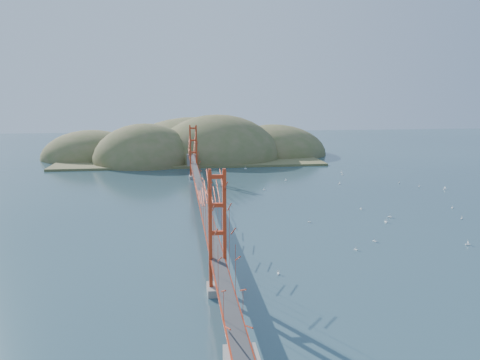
{
  "coord_description": "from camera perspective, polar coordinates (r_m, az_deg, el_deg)",
  "views": [
    {
      "loc": [
        -3.44,
        -70.83,
        18.26
      ],
      "look_at": [
        6.13,
        0.0,
        5.04
      ],
      "focal_mm": 35.0,
      "sensor_mm": 36.0,
      "label": 1
    }
  ],
  "objects": [
    {
      "name": "sailboat_12",
      "position": [
        115.47,
        0.68,
        1.45
      ],
      "size": [
        0.6,
        0.49,
        0.7
      ],
      "color": "white",
      "rests_on": "ground"
    },
    {
      "name": "sailboat_15",
      "position": [
        112.58,
        12.26,
        0.97
      ],
      "size": [
        0.4,
        0.48,
        0.56
      ],
      "color": "white",
      "rests_on": "ground"
    },
    {
      "name": "sailboat_extra_1",
      "position": [
        68.3,
        8.45,
        -5.03
      ],
      "size": [
        0.53,
        0.53,
        0.57
      ],
      "color": "white",
      "rests_on": "ground"
    },
    {
      "name": "sailboat_14",
      "position": [
        70.81,
        17.37,
        -4.83
      ],
      "size": [
        0.48,
        0.6,
        0.7
      ],
      "color": "white",
      "rests_on": "ground"
    },
    {
      "name": "sailboat_6",
      "position": [
        61.37,
        16.08,
        -7.12
      ],
      "size": [
        0.56,
        0.56,
        0.6
      ],
      "color": "white",
      "rests_on": "ground"
    },
    {
      "name": "bridge",
      "position": [
        71.98,
        -4.86,
        1.45
      ],
      "size": [
        2.2,
        94.4,
        12.0
      ],
      "color": "gray",
      "rests_on": "ground"
    },
    {
      "name": "far_headlands",
      "position": [
        140.65,
        -5.33,
        2.97
      ],
      "size": [
        84.0,
        58.0,
        25.0
      ],
      "color": "olive",
      "rests_on": "ground"
    },
    {
      "name": "sailboat_3",
      "position": [
        99.93,
        5.59,
        -0.02
      ],
      "size": [
        0.54,
        0.52,
        0.61
      ],
      "color": "white",
      "rests_on": "ground"
    },
    {
      "name": "sailboat_7",
      "position": [
        109.22,
        12.38,
        0.68
      ],
      "size": [
        0.51,
        0.43,
        0.59
      ],
      "color": "white",
      "rests_on": "ground"
    },
    {
      "name": "sailboat_extra_0",
      "position": [
        57.65,
        13.93,
        -8.17
      ],
      "size": [
        0.5,
        0.5,
        0.56
      ],
      "color": "white",
      "rests_on": "ground"
    },
    {
      "name": "sailboat_9",
      "position": [
        99.76,
        21.0,
        -0.69
      ],
      "size": [
        0.6,
        0.6,
        0.64
      ],
      "color": "white",
      "rests_on": "ground"
    },
    {
      "name": "ground",
      "position": [
        73.22,
        -4.77,
        -4.0
      ],
      "size": [
        320.0,
        320.0,
        0.0
      ],
      "primitive_type": "plane",
      "color": "#2A4854",
      "rests_on": "ground"
    },
    {
      "name": "sailboat_10",
      "position": [
        49.07,
        4.69,
        -11.22
      ],
      "size": [
        0.5,
        0.55,
        0.62
      ],
      "color": "white",
      "rests_on": "ground"
    },
    {
      "name": "sailboat_16",
      "position": [
        89.88,
        2.95,
        -1.17
      ],
      "size": [
        0.59,
        0.59,
        0.63
      ],
      "color": "white",
      "rests_on": "ground"
    },
    {
      "name": "sailboat_1",
      "position": [
        73.74,
        17.81,
        -4.25
      ],
      "size": [
        0.69,
        0.69,
        0.72
      ],
      "color": "white",
      "rests_on": "ground"
    },
    {
      "name": "sailboat_8",
      "position": [
        97.84,
        12.05,
        -0.43
      ],
      "size": [
        0.53,
        0.49,
        0.59
      ],
      "color": "white",
      "rests_on": "ground"
    },
    {
      "name": "sailboat_17",
      "position": [
        98.83,
        23.69,
        -0.97
      ],
      "size": [
        0.63,
        0.52,
        0.74
      ],
      "color": "white",
      "rests_on": "ground"
    },
    {
      "name": "sailboat_4",
      "position": [
        102.02,
        18.82,
        -0.32
      ],
      "size": [
        0.62,
        0.62,
        0.65
      ],
      "color": "white",
      "rests_on": "ground"
    },
    {
      "name": "sailboat_5",
      "position": [
        83.22,
        24.46,
        -3.06
      ],
      "size": [
        0.5,
        0.51,
        0.57
      ],
      "color": "white",
      "rests_on": "ground"
    },
    {
      "name": "sailboat_2",
      "position": [
        64.19,
        26.02,
        -7.01
      ],
      "size": [
        0.59,
        0.55,
        0.66
      ],
      "color": "white",
      "rests_on": "ground"
    },
    {
      "name": "sailboat_0",
      "position": [
        77.62,
        14.54,
        -3.37
      ],
      "size": [
        0.49,
        0.5,
        0.56
      ],
      "color": "white",
      "rests_on": "ground"
    },
    {
      "name": "sailboat_13",
      "position": [
        76.82,
        25.4,
        -4.2
      ],
      "size": [
        0.56,
        0.56,
        0.59
      ],
      "color": "white",
      "rests_on": "ground"
    }
  ]
}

